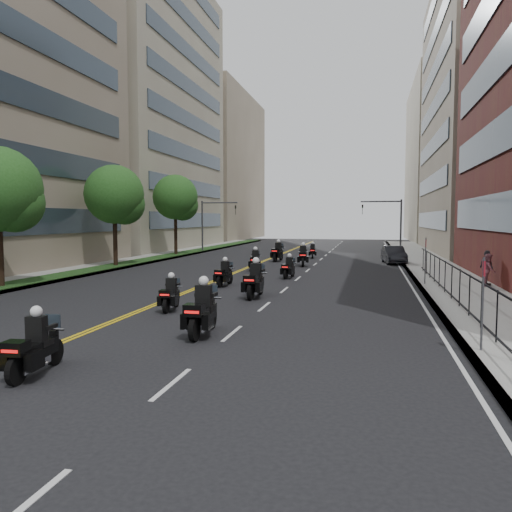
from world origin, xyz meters
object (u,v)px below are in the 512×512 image
Objects in this scene: motorcycle_0 at (34,348)px; motorcycle_3 at (255,282)px; motorcycle_5 at (289,268)px; motorcycle_7 at (303,257)px; motorcycle_1 at (202,312)px; motorcycle_6 at (255,261)px; motorcycle_8 at (278,253)px; parked_sedan at (394,255)px; pedestrian_c at (487,268)px; motorcycle_2 at (171,296)px; motorcycle_9 at (313,252)px; pedestrian_b at (488,270)px; motorcycle_4 at (224,275)px.

motorcycle_3 is at bearing 74.35° from motorcycle_0.
motorcycle_7 is at bearing 98.95° from motorcycle_5.
motorcycle_6 is (-2.71, 19.23, -0.07)m from motorcycle_1.
motorcycle_8 reaches higher than motorcycle_1.
motorcycle_3 reaches higher than motorcycle_0.
motorcycle_0 is 23.93m from motorcycle_6.
motorcycle_1 is 15.61m from motorcycle_5.
motorcycle_5 is 4.68m from motorcycle_6.
motorcycle_0 is at bearing -113.70° from parked_sedan.
pedestrian_c is (10.89, -2.05, 0.48)m from motorcycle_5.
motorcycle_0 is at bearing -83.66° from motorcycle_8.
motorcycle_0 is 1.07× the size of motorcycle_2.
motorcycle_9 is at bearing 88.78° from motorcycle_1.
motorcycle_7 is 7.95m from parked_sedan.
motorcycle_3 is 21.02m from parked_sedan.
motorcycle_0 is 1.30× the size of pedestrian_b.
motorcycle_9 is (0.01, 23.95, -0.14)m from motorcycle_3.
parked_sedan is (6.79, 11.89, 0.11)m from motorcycle_5.
pedestrian_c is at bearing -39.35° from motorcycle_8.
motorcycle_1 is 0.99× the size of motorcycle_8.
pedestrian_b is at bearing -64.91° from motorcycle_9.
pedestrian_b is (13.66, 17.81, 0.36)m from motorcycle_0.
motorcycle_6 is (-2.96, 3.63, 0.07)m from motorcycle_5.
motorcycle_3 is 4.36m from motorcycle_4.
motorcycle_6 is 1.24× the size of pedestrian_c.
motorcycle_0 is 8.47m from motorcycle_2.
motorcycle_3 is 1.49× the size of pedestrian_b.
motorcycle_3 reaches higher than parked_sedan.
motorcycle_0 is 5.33m from motorcycle_1.
motorcycle_4 is 0.93× the size of motorcycle_6.
motorcycle_1 is 1.02× the size of motorcycle_7.
motorcycle_6 is (-2.63, 11.52, -0.07)m from motorcycle_3.
motorcycle_8 is (-2.69, 3.91, 0.02)m from motorcycle_7.
pedestrian_c reaches higher than motorcycle_8.
motorcycle_9 is at bearing 71.26° from motorcycle_6.
motorcycle_1 is at bearing -96.56° from motorcycle_7.
motorcycle_3 is 1.23× the size of motorcycle_9.
motorcycle_1 is 19.42m from motorcycle_6.
motorcycle_0 is 0.87× the size of motorcycle_8.
motorcycle_7 reaches higher than motorcycle_2.
motorcycle_6 is at bearing 95.76° from motorcycle_4.
motorcycle_8 is (0.00, 16.30, 0.12)m from motorcycle_4.
pedestrian_b is at bearing -5.16° from motorcycle_5.
motorcycle_9 is (2.45, 36.36, -0.04)m from motorcycle_0.
motorcycle_0 is 1.08× the size of motorcycle_5.
motorcycle_7 is (0.08, 23.66, -0.01)m from motorcycle_1.
motorcycle_3 reaches higher than motorcycle_5.
motorcycle_8 reaches higher than motorcycle_9.
motorcycle_5 is 1.11× the size of pedestrian_c.
motorcycle_1 is 7.72m from motorcycle_3.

